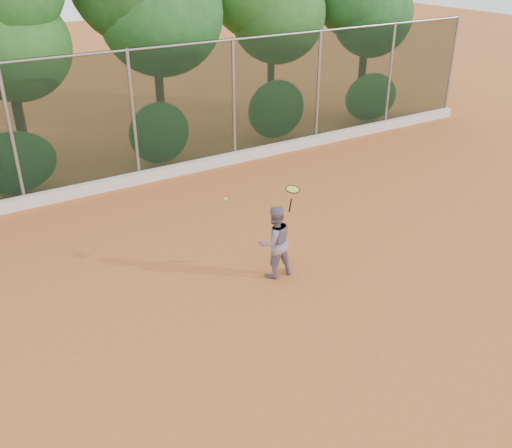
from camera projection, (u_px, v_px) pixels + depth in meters
ground at (285, 307)px, 10.25m from camera, size 80.00×80.00×0.00m
concrete_curb at (142, 177)px, 15.34m from camera, size 24.00×0.20×0.30m
tennis_player at (275, 242)px, 10.90m from camera, size 0.74×0.60×1.47m
chainlink_fence at (133, 114)px, 14.70m from camera, size 24.09×0.09×3.50m
foliage_backdrop at (76, 3)px, 14.79m from camera, size 23.70×3.63×7.55m
tennis_racket at (292, 191)px, 10.52m from camera, size 0.30×0.30×0.53m
tennis_ball_in_flight at (225, 199)px, 10.46m from camera, size 0.07×0.07×0.07m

